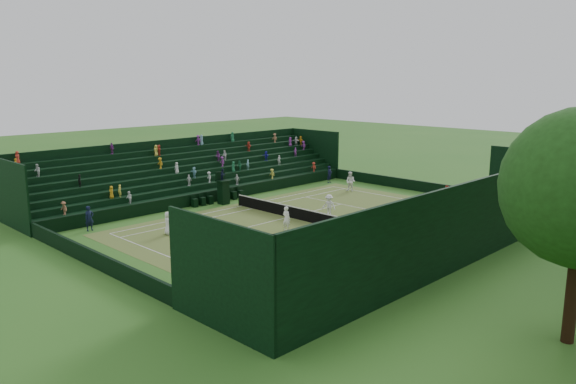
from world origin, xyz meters
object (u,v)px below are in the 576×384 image
object	(u,v)px
tennis_net	(288,211)
player_far_west	(350,182)
umpire_chair	(223,189)
player_near_west	(168,223)
player_far_east	(329,205)
player_near_east	(287,219)

from	to	relation	value
tennis_net	player_far_west	size ratio (longest dim) A/B	6.20
umpire_chair	player_near_west	distance (m)	9.91
tennis_net	umpire_chair	size ratio (longest dim) A/B	3.84
player_far_east	player_near_east	bearing A→B (deg)	-97.29
tennis_net	player_far_west	xyz separation A→B (m)	(-2.89, 11.26, 0.41)
player_near_east	player_far_east	size ratio (longest dim) A/B	1.04
umpire_chair	player_far_east	distance (m)	9.66
player_far_east	player_far_west	bearing A→B (deg)	104.04
umpire_chair	player_far_west	world-z (taller)	umpire_chair
tennis_net	player_near_west	xyz separation A→B (m)	(-2.45, -9.14, 0.28)
tennis_net	player_far_west	bearing A→B (deg)	104.41
player_near_west	player_far_west	distance (m)	20.41
tennis_net	player_near_west	distance (m)	9.47
tennis_net	player_far_east	size ratio (longest dim) A/B	6.87
player_near_east	tennis_net	bearing A→B (deg)	-51.02
player_near_west	tennis_net	bearing A→B (deg)	-95.40
tennis_net	player_near_east	world-z (taller)	player_near_east
player_near_west	player_near_east	xyz separation A→B (m)	(5.07, 6.35, 0.08)
player_far_west	player_far_east	world-z (taller)	player_far_west
umpire_chair	player_far_east	size ratio (longest dim) A/B	1.79
player_near_west	player_far_east	xyz separation A→B (m)	(4.36, 11.73, 0.04)
tennis_net	player_near_east	xyz separation A→B (m)	(2.62, -2.79, 0.36)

